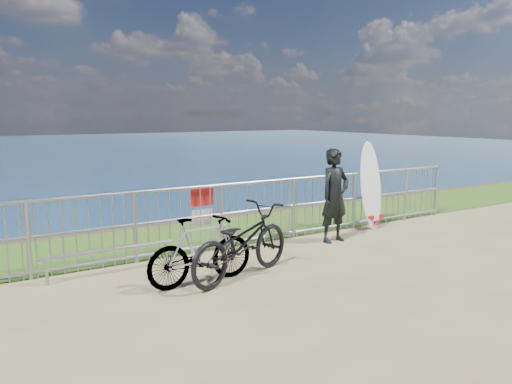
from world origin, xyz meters
TOP-DOWN VIEW (x-y plane):
  - grass_strip at (0.00, 2.70)m, footprint 120.00×120.00m
  - railing at (0.01, 1.60)m, footprint 10.06×0.10m
  - surfer at (1.46, 0.98)m, footprint 0.64×0.44m
  - surfboard at (2.80, 1.44)m, footprint 0.54×0.49m
  - bicycle_near at (-0.97, 0.13)m, footprint 2.06×1.28m
  - bicycle_far at (-1.56, 0.20)m, footprint 1.57×0.49m
  - bike_rack at (-2.50, 1.23)m, footprint 1.89×0.05m

SIDE VIEW (x-z plane):
  - grass_strip at x=0.00m, z-range 0.01..0.01m
  - bike_rack at x=-2.50m, z-range 0.13..0.52m
  - bicycle_far at x=-1.56m, z-range 0.00..0.93m
  - bicycle_near at x=-0.97m, z-range 0.00..1.02m
  - railing at x=0.01m, z-range 0.01..1.14m
  - surfboard at x=2.80m, z-range -0.07..1.68m
  - surfer at x=1.46m, z-range 0.00..1.67m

